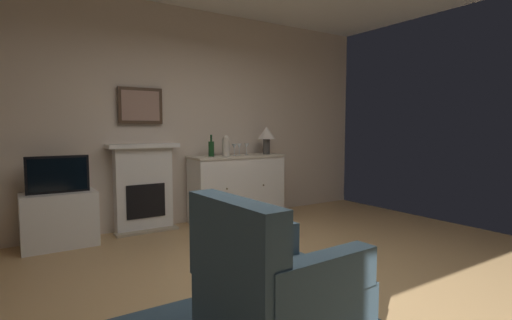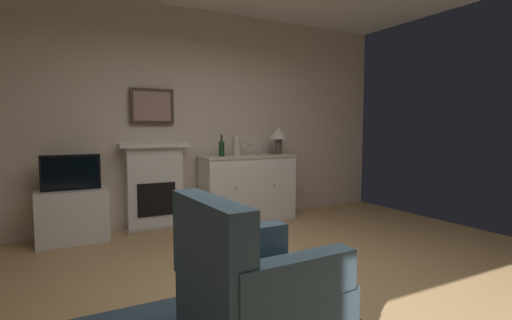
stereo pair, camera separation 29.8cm
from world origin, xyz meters
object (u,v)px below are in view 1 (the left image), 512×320
wine_bottle (211,148)px  wine_glass_right (247,146)px  sideboard_cabinet (237,188)px  tv_cabinet (60,220)px  armchair (273,286)px  table_lamp (266,135)px  fireplace_unit (144,188)px  tv_set (58,174)px  wine_glass_center (239,147)px  framed_picture (141,106)px  wine_glass_left (234,147)px  vase_decorative (226,146)px

wine_bottle → wine_glass_right: wine_bottle is taller
sideboard_cabinet → tv_cabinet: sideboard_cabinet is taller
wine_bottle → armchair: bearing=-109.8°
wine_bottle → wine_glass_right: 0.55m
table_lamp → wine_glass_right: (-0.34, -0.01, -0.16)m
sideboard_cabinet → wine_bottle: 0.69m
fireplace_unit → sideboard_cabinet: bearing=-8.0°
fireplace_unit → tv_cabinet: fireplace_unit is taller
sideboard_cabinet → table_lamp: bearing=0.0°
fireplace_unit → tv_set: 1.02m
wine_glass_right → tv_cabinet: (-2.39, 0.02, -0.74)m
sideboard_cabinet → wine_glass_center: wine_glass_center is taller
framed_picture → wine_glass_right: bearing=-9.2°
sideboard_cabinet → wine_glass_left: size_ratio=8.14×
wine_glass_center → tv_set: wine_glass_center is taller
fireplace_unit → wine_bottle: size_ratio=3.79×
wine_glass_right → fireplace_unit: bearing=172.6°
fireplace_unit → tv_cabinet: size_ratio=1.47×
wine_glass_left → tv_set: wine_glass_left is taller
tv_cabinet → tv_set: (-0.00, -0.02, 0.50)m
sideboard_cabinet → wine_glass_right: wine_glass_right is taller
wine_glass_left → sideboard_cabinet: bearing=33.4°
wine_glass_left → wine_glass_right: 0.22m
wine_glass_left → vase_decorative: bearing=-177.1°
framed_picture → wine_glass_left: 1.33m
fireplace_unit → tv_cabinet: (-0.97, -0.16, -0.25)m
wine_glass_right → wine_glass_center: bearing=170.3°
wine_glass_center → tv_cabinet: size_ratio=0.22×
wine_glass_right → tv_cabinet: 2.50m
wine_glass_right → vase_decorative: (-0.35, -0.04, 0.02)m
wine_glass_right → vase_decorative: size_ratio=0.59×
vase_decorative → wine_glass_center: bearing=14.3°
wine_glass_left → tv_cabinet: wine_glass_left is taller
fireplace_unit → wine_glass_center: size_ratio=6.67×
tv_cabinet → vase_decorative: bearing=-1.8°
wine_glass_right → tv_set: size_ratio=0.27×
vase_decorative → tv_set: (-2.03, 0.04, -0.26)m
fireplace_unit → framed_picture: size_ratio=2.00×
wine_glass_right → tv_cabinet: size_ratio=0.22×
table_lamp → wine_glass_right: size_ratio=2.42×
fireplace_unit → wine_glass_center: 1.40m
wine_bottle → wine_glass_left: (0.33, -0.04, 0.01)m
framed_picture → table_lamp: (1.76, -0.22, -0.38)m
wine_glass_center → wine_glass_left: bearing=-153.4°
vase_decorative → tv_cabinet: size_ratio=0.38×
fireplace_unit → wine_bottle: wine_bottle is taller
framed_picture → tv_cabinet: framed_picture is taller
framed_picture → wine_bottle: bearing=-14.4°
wine_bottle → tv_cabinet: size_ratio=0.39×
sideboard_cabinet → vase_decorative: 0.63m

